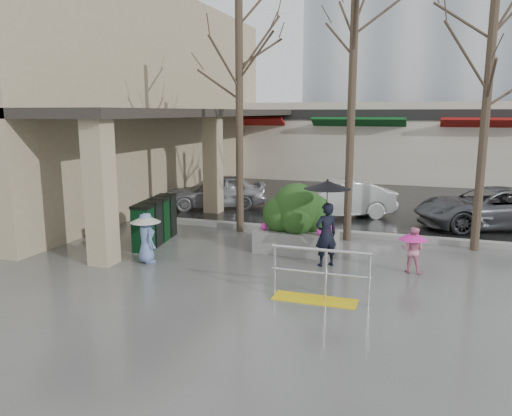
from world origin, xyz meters
The scene contains 20 objects.
ground centered at (0.00, 0.00, 0.00)m, with size 120.00×120.00×0.00m, color #51514F.
street_asphalt centered at (0.00, 22.00, 0.01)m, with size 120.00×36.00×0.01m, color black.
curb centered at (0.00, 4.00, 0.07)m, with size 120.00×0.30×0.15m, color gray.
near_building centered at (-9.00, 8.00, 4.00)m, with size 6.00×18.00×8.00m, color tan.
canopy_slab centered at (-4.80, 8.00, 3.62)m, with size 2.80×18.00×0.25m, color #2D2823.
pillar_front centered at (-3.90, -0.50, 1.75)m, with size 0.55×0.55×3.50m, color tan.
pillar_back centered at (-3.90, 6.00, 1.75)m, with size 0.55×0.55×3.50m, color tan.
storefront_row centered at (2.00, 17.97, 2.01)m, with size 34.00×6.74×4.00m.
handrail centered at (1.36, -1.20, 0.38)m, with size 1.90×0.50×1.03m.
tree_west centered at (-2.00, 3.60, 5.08)m, with size 3.20×3.20×6.80m.
tree_midwest centered at (1.20, 3.60, 5.23)m, with size 3.20×3.20×7.00m.
tree_mideast centered at (4.50, 3.60, 4.86)m, with size 3.20×3.20×6.50m.
woman centered at (1.08, 1.02, 1.23)m, with size 1.08×1.08×2.04m.
child_pink centered at (3.00, 1.15, 0.60)m, with size 0.64×0.64×1.04m.
child_blue centered at (-3.00, -0.08, 0.72)m, with size 0.72×0.72×1.21m.
planter centered at (0.15, 1.97, 0.85)m, with size 2.07×1.20×1.78m.
news_boxes centered at (-3.71, 1.58, 0.61)m, with size 0.78×2.21×1.21m.
car_a centered at (-4.17, 6.85, 0.63)m, with size 1.49×3.70×1.26m, color #AAAAAF.
car_b centered at (0.42, 6.57, 0.63)m, with size 1.33×3.82×1.26m, color silver.
car_c centered at (5.16, 6.48, 0.63)m, with size 2.09×4.53×1.26m, color #53555A.
Camera 1 is at (3.11, -10.10, 3.53)m, focal length 35.00 mm.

